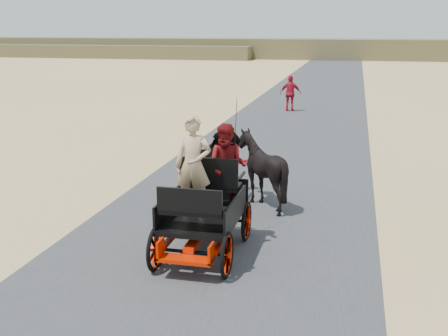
% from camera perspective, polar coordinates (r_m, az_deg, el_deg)
% --- Properties ---
extents(ground, '(140.00, 140.00, 0.00)m').
position_cam_1_polar(ground, '(10.35, -1.37, -8.62)').
color(ground, tan).
extents(road, '(6.00, 140.00, 0.01)m').
position_cam_1_polar(road, '(10.35, -1.37, -8.60)').
color(road, '#38383A').
rests_on(road, ground).
extents(ridge_far, '(140.00, 6.00, 2.40)m').
position_cam_1_polar(ridge_far, '(71.32, 11.43, 11.75)').
color(ridge_far, brown).
rests_on(ridge_far, ground).
extents(ridge_near, '(40.00, 4.00, 1.60)m').
position_cam_1_polar(ridge_near, '(74.70, -12.86, 11.47)').
color(ridge_near, brown).
rests_on(ridge_near, ground).
extents(carriage, '(1.30, 2.40, 0.72)m').
position_cam_1_polar(carriage, '(10.23, -2.05, -6.73)').
color(carriage, black).
rests_on(carriage, ground).
extents(horse_left, '(0.91, 2.01, 1.70)m').
position_cam_1_polar(horse_left, '(12.99, -0.96, 0.12)').
color(horse_left, black).
rests_on(horse_left, ground).
extents(horse_right, '(1.37, 1.54, 1.70)m').
position_cam_1_polar(horse_right, '(12.78, 3.83, -0.15)').
color(horse_right, black).
rests_on(horse_right, ground).
extents(driver_man, '(0.66, 0.43, 1.80)m').
position_cam_1_polar(driver_man, '(9.95, -3.15, 0.26)').
color(driver_man, tan).
rests_on(driver_man, carriage).
extents(passenger_woman, '(0.77, 0.60, 1.58)m').
position_cam_1_polar(passenger_woman, '(10.37, 0.36, 0.23)').
color(passenger_woman, '#660C0F').
rests_on(passenger_woman, carriage).
extents(pedestrian, '(1.03, 0.48, 1.73)m').
position_cam_1_polar(pedestrian, '(27.27, 6.77, 7.53)').
color(pedestrian, '#AA132A').
rests_on(pedestrian, ground).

